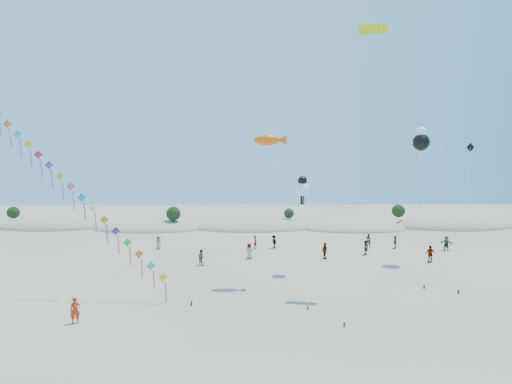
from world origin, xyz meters
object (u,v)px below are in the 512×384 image
object	(u,v)px
parafoil_kite	(376,33)
flyer_foreground	(75,310)
fish_kite	(271,140)
kite_train	(40,157)

from	to	relation	value
parafoil_kite	flyer_foreground	bearing A→B (deg)	-160.72
fish_kite	parafoil_kite	distance (m)	12.06
parafoil_kite	fish_kite	bearing A→B (deg)	168.19
fish_kite	flyer_foreground	bearing A→B (deg)	-144.93
fish_kite	flyer_foreground	xyz separation A→B (m)	(-13.29, -9.33, -11.56)
flyer_foreground	parafoil_kite	bearing A→B (deg)	-4.33
kite_train	fish_kite	world-z (taller)	kite_train
kite_train	flyer_foreground	distance (m)	13.49
fish_kite	parafoil_kite	bearing A→B (deg)	-11.81
kite_train	flyer_foreground	world-z (taller)	kite_train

